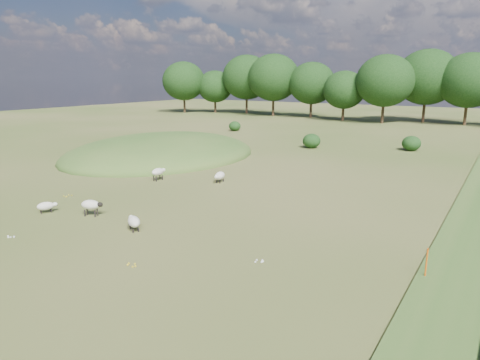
# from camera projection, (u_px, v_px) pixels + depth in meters

# --- Properties ---
(ground) EXTENTS (160.00, 160.00, 0.00)m
(ground) POSITION_uv_depth(u_px,v_px,m) (312.00, 155.00, 41.01)
(ground) COLOR #355119
(ground) RESTS_ON ground
(mound) EXTENTS (16.00, 20.00, 4.00)m
(mound) POSITION_uv_depth(u_px,v_px,m) (162.00, 155.00, 40.74)
(mound) COLOR #33561E
(mound) RESTS_ON ground
(treeline) EXTENTS (96.28, 14.66, 11.70)m
(treeline) POSITION_uv_depth(u_px,v_px,m) (395.00, 82.00, 69.05)
(treeline) COLOR black
(treeline) RESTS_ON ground
(shrubs) EXTENTS (25.81, 9.74, 1.51)m
(shrubs) POSITION_uv_depth(u_px,v_px,m) (321.00, 137.00, 47.80)
(shrubs) COLOR black
(shrubs) RESTS_ON ground
(marker_post) EXTENTS (0.06, 0.06, 1.20)m
(marker_post) POSITION_uv_depth(u_px,v_px,m) (426.00, 264.00, 15.61)
(marker_post) COLOR #D8590C
(marker_post) RESTS_ON ground
(sheep_0) EXTENTS (0.78, 1.36, 0.76)m
(sheep_0) POSITION_uv_depth(u_px,v_px,m) (220.00, 176.00, 30.08)
(sheep_0) COLOR #BDB19D
(sheep_0) RESTS_ON ground
(sheep_1) EXTENTS (0.60, 1.26, 0.91)m
(sheep_1) POSITION_uv_depth(u_px,v_px,m) (158.00, 172.00, 30.63)
(sheep_1) COLOR #BDB19D
(sheep_1) RESTS_ON ground
(sheep_2) EXTENTS (0.81, 1.10, 0.61)m
(sheep_2) POSITION_uv_depth(u_px,v_px,m) (46.00, 206.00, 23.33)
(sheep_2) COLOR #BDB19D
(sheep_2) RESTS_ON ground
(sheep_3) EXTENTS (1.28, 0.88, 0.89)m
(sheep_3) POSITION_uv_depth(u_px,v_px,m) (91.00, 205.00, 22.74)
(sheep_3) COLOR #BDB19D
(sheep_3) RESTS_ON ground
(sheep_4) EXTENTS (1.26, 0.99, 0.71)m
(sheep_4) POSITION_uv_depth(u_px,v_px,m) (134.00, 221.00, 20.63)
(sheep_4) COLOR #BDB19D
(sheep_4) RESTS_ON ground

